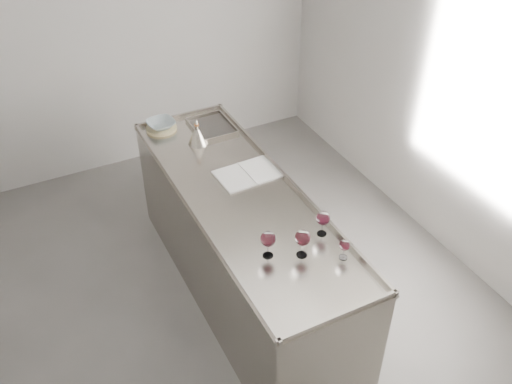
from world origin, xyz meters
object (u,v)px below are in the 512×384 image
wine_glass_middle (303,238)px  wine_glass_small (345,246)px  wine_funnel (197,136)px  wine_glass_right (323,219)px  wine_glass_left (268,239)px  notebook (247,174)px  counter (243,246)px  ceramic_bowl (161,124)px

wine_glass_middle → wine_glass_small: 0.25m
wine_funnel → wine_glass_small: bearing=-79.4°
wine_glass_right → wine_funnel: (-0.29, 1.32, -0.06)m
wine_glass_left → notebook: bearing=72.1°
wine_glass_left → notebook: (0.26, 0.80, -0.12)m
counter → wine_funnel: wine_funnel is taller
wine_glass_middle → notebook: (0.08, 0.89, -0.13)m
counter → wine_funnel: 0.92m
wine_glass_left → wine_funnel: wine_funnel is taller
wine_glass_left → notebook: 0.85m
ceramic_bowl → wine_funnel: wine_funnel is taller
counter → wine_glass_right: bearing=-64.5°
counter → wine_glass_left: wine_glass_left is taller
ceramic_bowl → wine_funnel: size_ratio=1.00×
notebook → ceramic_bowl: bearing=108.8°
wine_glass_small → notebook: size_ratio=0.30×
counter → wine_glass_middle: bearing=-84.5°
counter → notebook: size_ratio=5.49×
notebook → wine_glass_middle: bearing=-97.2°
wine_glass_right → wine_glass_small: (0.00, -0.24, -0.03)m
wine_glass_right → notebook: 0.80m
wine_glass_small → ceramic_bowl: bearing=103.9°
wine_glass_left → wine_glass_right: bearing=3.2°
wine_glass_left → wine_glass_small: (0.39, -0.22, -0.04)m
wine_funnel → notebook: bearing=-73.7°
wine_glass_middle → wine_glass_small: size_ratio=1.40×
ceramic_bowl → wine_funnel: (0.18, -0.33, 0.02)m
wine_glass_right → wine_funnel: bearing=102.4°
notebook → wine_funnel: (-0.16, 0.54, 0.06)m
wine_glass_middle → wine_glass_small: bearing=-32.0°
wine_glass_middle → wine_glass_small: wine_glass_middle is taller
notebook → ceramic_bowl: ceramic_bowl is taller
counter → ceramic_bowl: bearing=100.3°
notebook → ceramic_bowl: (-0.34, 0.87, 0.04)m
wine_glass_middle → wine_glass_small: (0.21, -0.13, -0.04)m
wine_glass_small → wine_glass_left: bearing=151.0°
wine_funnel → wine_glass_left: bearing=-94.2°
wine_glass_right → wine_glass_small: size_ratio=1.30×
notebook → wine_funnel: bearing=104.0°
wine_glass_right → counter: bearing=115.5°
wine_glass_middle → wine_glass_right: size_ratio=1.08×
wine_glass_middle → wine_funnel: size_ratio=0.85×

